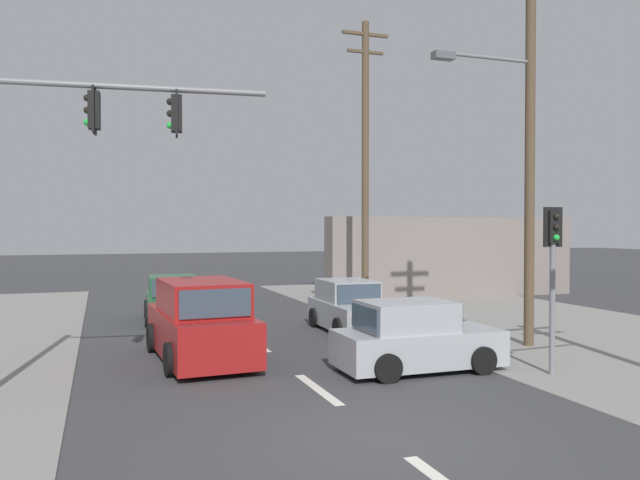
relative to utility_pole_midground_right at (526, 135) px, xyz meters
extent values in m
plane|color=#3A3A3D|center=(-6.56, -5.27, -5.55)|extent=(140.00, 140.00, 0.00)
cube|color=silver|center=(-6.56, -2.27, -5.54)|extent=(0.20, 2.40, 0.01)
cube|color=silver|center=(-6.56, 2.73, -5.54)|extent=(0.20, 2.40, 0.01)
cylinder|color=brown|center=(0.13, 0.00, -0.37)|extent=(0.26, 0.26, 10.35)
cylinder|color=slate|center=(-1.17, 0.00, 1.91)|extent=(2.60, 0.09, 0.09)
cube|color=#595B60|center=(-2.47, 0.00, 1.84)|extent=(0.56, 0.28, 0.18)
cylinder|color=brown|center=(-1.31, 7.46, -0.21)|extent=(0.26, 0.26, 10.66)
cube|color=brown|center=(-1.31, 7.46, 4.67)|extent=(1.80, 0.12, 0.11)
cube|color=brown|center=(-1.31, 7.46, 4.02)|extent=(1.40, 0.12, 0.10)
cylinder|color=slate|center=(-10.09, -1.61, 0.15)|extent=(5.18, 0.67, 0.11)
cube|color=black|center=(-10.60, -1.55, -0.30)|extent=(0.23, 0.28, 0.68)
cube|color=black|center=(-10.60, -1.55, -0.30)|extent=(0.09, 0.44, 0.84)
sphere|color=black|center=(-10.72, -1.54, -0.08)|extent=(0.13, 0.13, 0.13)
sphere|color=black|center=(-10.72, -1.54, -0.30)|extent=(0.13, 0.13, 0.13)
sphere|color=green|center=(-10.72, -1.54, -0.52)|extent=(0.13, 0.13, 0.13)
cube|color=black|center=(-9.15, -1.71, -0.30)|extent=(0.23, 0.28, 0.68)
cube|color=black|center=(-9.15, -1.71, -0.30)|extent=(0.09, 0.44, 0.84)
sphere|color=black|center=(-9.27, -1.70, -0.08)|extent=(0.13, 0.13, 0.13)
sphere|color=black|center=(-9.27, -1.70, -0.30)|extent=(0.13, 0.13, 0.13)
sphere|color=green|center=(-9.27, -1.70, -0.52)|extent=(0.13, 0.13, 0.13)
cylinder|color=slate|center=(-1.52, -2.86, -4.15)|extent=(0.12, 0.12, 2.80)
cube|color=black|center=(-1.52, -2.86, -2.41)|extent=(0.27, 0.22, 0.68)
cube|color=black|center=(-1.52, -2.86, -2.41)|extent=(0.44, 0.07, 0.84)
sphere|color=black|center=(-1.53, -2.98, -2.19)|extent=(0.13, 0.13, 0.13)
sphere|color=black|center=(-1.53, -2.98, -2.41)|extent=(0.13, 0.13, 0.13)
sphere|color=green|center=(-1.53, -2.98, -2.63)|extent=(0.13, 0.13, 0.13)
cube|color=gray|center=(4.44, 10.73, -3.75)|extent=(12.00, 1.00, 3.60)
cube|color=maroon|center=(-8.30, 1.18, -4.91)|extent=(2.09, 4.60, 1.00)
cube|color=maroon|center=(-8.29, 0.98, -4.03)|extent=(1.87, 2.79, 0.76)
cube|color=#384756|center=(-8.36, 2.35, -4.03)|extent=(1.58, 0.15, 0.65)
cube|color=#384756|center=(-8.21, -0.39, -4.03)|extent=(1.55, 0.15, 0.61)
cube|color=white|center=(-8.43, 3.45, -4.69)|extent=(1.56, 0.13, 0.14)
cylinder|color=black|center=(-9.30, 2.52, -5.19)|extent=(0.26, 0.73, 0.72)
cylinder|color=black|center=(-7.46, 2.62, -5.19)|extent=(0.26, 0.73, 0.72)
cylinder|color=black|center=(-9.14, -0.27, -5.19)|extent=(0.26, 0.73, 0.72)
cylinder|color=black|center=(-7.30, -0.16, -5.19)|extent=(0.26, 0.73, 0.72)
cube|color=#A3A8AD|center=(-3.96, -1.51, -5.04)|extent=(3.60, 1.61, 0.76)
cube|color=#A3A8AD|center=(-4.26, -1.50, -4.34)|extent=(1.90, 1.48, 0.64)
cube|color=#384756|center=(-3.29, -1.51, -4.34)|extent=(0.06, 1.36, 0.54)
cube|color=#384756|center=(-5.23, -1.50, -4.34)|extent=(0.06, 1.33, 0.51)
cube|color=white|center=(-2.14, -1.51, -4.87)|extent=(0.04, 1.36, 0.14)
cylinder|color=black|center=(-2.84, -0.71, -5.25)|extent=(0.60, 0.18, 0.60)
cylinder|color=black|center=(-2.85, -2.31, -5.25)|extent=(0.60, 0.18, 0.60)
cylinder|color=black|center=(-5.07, -0.70, -5.25)|extent=(0.60, 0.18, 0.60)
cylinder|color=black|center=(-5.08, -2.30, -5.25)|extent=(0.60, 0.18, 0.60)
cube|color=#235633|center=(-8.26, 7.73, -5.04)|extent=(1.79, 3.68, 0.76)
cube|color=#235633|center=(-8.28, 7.43, -4.34)|extent=(1.58, 1.98, 0.64)
cube|color=#384756|center=(-8.22, 8.40, -4.34)|extent=(1.36, 0.13, 0.54)
cube|color=#384756|center=(-8.33, 6.46, -4.34)|extent=(1.33, 0.13, 0.51)
cube|color=white|center=(-8.16, 9.55, -4.87)|extent=(1.36, 0.11, 0.14)
cylinder|color=black|center=(-9.00, 8.89, -5.25)|extent=(0.21, 0.61, 0.60)
cylinder|color=black|center=(-7.40, 8.80, -5.25)|extent=(0.21, 0.61, 0.60)
cylinder|color=black|center=(-9.12, 6.66, -5.25)|extent=(0.21, 0.61, 0.60)
cylinder|color=black|center=(-7.52, 6.57, -5.25)|extent=(0.21, 0.61, 0.60)
cube|color=#A3A8AD|center=(-3.40, 3.77, -5.04)|extent=(1.67, 3.63, 0.76)
cube|color=#A3A8AD|center=(-3.39, 4.07, -4.34)|extent=(1.52, 1.93, 0.64)
cube|color=#384756|center=(-3.41, 3.10, -4.34)|extent=(1.36, 0.09, 0.54)
cube|color=#384756|center=(-3.37, 5.04, -4.34)|extent=(1.33, 0.09, 0.51)
cube|color=white|center=(-3.44, 1.95, -4.87)|extent=(1.36, 0.07, 0.14)
cylinder|color=black|center=(-2.62, 2.63, -5.25)|extent=(0.19, 0.60, 0.60)
cylinder|color=black|center=(-4.22, 2.67, -5.25)|extent=(0.19, 0.60, 0.60)
cylinder|color=black|center=(-2.58, 4.87, -5.25)|extent=(0.19, 0.60, 0.60)
cylinder|color=black|center=(-4.18, 4.90, -5.25)|extent=(0.19, 0.60, 0.60)
camera|label=1|loc=(-10.51, -13.60, -2.42)|focal=35.00mm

